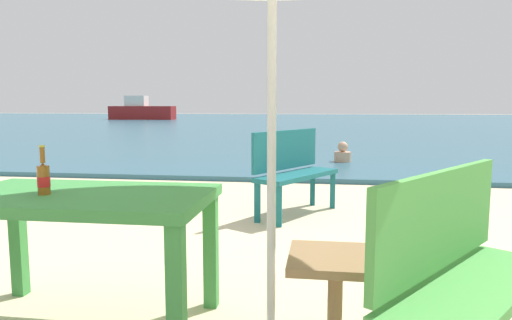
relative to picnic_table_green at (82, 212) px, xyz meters
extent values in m
cube|color=#2D6075|center=(1.09, 29.95, -0.61)|extent=(120.00, 50.00, 0.08)
cube|color=#3D8C42|center=(0.00, 0.00, 0.08)|extent=(1.40, 0.80, 0.06)
cube|color=#3D8C42|center=(0.64, -0.34, -0.30)|extent=(0.08, 0.08, 0.70)
cube|color=#3D8C42|center=(-0.64, 0.34, -0.30)|extent=(0.08, 0.08, 0.70)
cube|color=#3D8C42|center=(0.64, 0.34, -0.30)|extent=(0.08, 0.08, 0.70)
cylinder|color=brown|center=(-0.17, -0.08, 0.19)|extent=(0.06, 0.06, 0.16)
cone|color=brown|center=(-0.17, -0.08, 0.27)|extent=(0.06, 0.06, 0.03)
cylinder|color=brown|center=(-0.17, -0.08, 0.32)|extent=(0.03, 0.03, 0.09)
cylinder|color=red|center=(-0.17, -0.08, 0.18)|extent=(0.07, 0.07, 0.05)
cylinder|color=gold|center=(-0.17, -0.08, 0.37)|extent=(0.03, 0.03, 0.01)
cylinder|color=silver|center=(1.06, -0.14, 0.50)|extent=(0.04, 0.04, 2.30)
cube|color=olive|center=(1.37, -0.21, -0.13)|extent=(0.44, 0.44, 0.04)
cylinder|color=olive|center=(1.37, -0.21, -0.40)|extent=(0.07, 0.07, 0.50)
cube|color=#196066|center=(1.03, 2.82, -0.20)|extent=(0.92, 1.22, 0.05)
cube|color=#196066|center=(0.90, 2.90, 0.08)|extent=(0.64, 1.05, 0.44)
cube|color=#196066|center=(0.88, 2.28, -0.44)|extent=(0.06, 0.06, 0.42)
cube|color=#196066|center=(1.43, 3.22, -0.44)|extent=(0.06, 0.06, 0.42)
cube|color=#196066|center=(0.64, 2.42, -0.44)|extent=(0.06, 0.06, 0.42)
cube|color=#196066|center=(1.19, 3.37, -0.44)|extent=(0.06, 0.06, 0.42)
cube|color=#4C9E47|center=(1.96, -0.32, -0.20)|extent=(1.00, 1.18, 0.05)
cube|color=#4C9E47|center=(1.83, -0.23, 0.08)|extent=(0.74, 1.00, 0.44)
cube|color=#4C9E47|center=(2.17, 0.21, -0.44)|extent=(0.06, 0.06, 0.42)
cylinder|color=tan|center=(1.72, 7.26, -0.47)|extent=(0.34, 0.34, 0.20)
sphere|color=tan|center=(1.72, 7.26, -0.27)|extent=(0.21, 0.21, 0.21)
cube|color=maroon|center=(-12.71, 32.70, -0.05)|extent=(5.06, 1.38, 1.04)
cube|color=silver|center=(-13.17, 32.70, 0.87)|extent=(1.61, 1.04, 0.81)
camera|label=1|loc=(1.30, -2.35, 0.59)|focal=32.70mm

